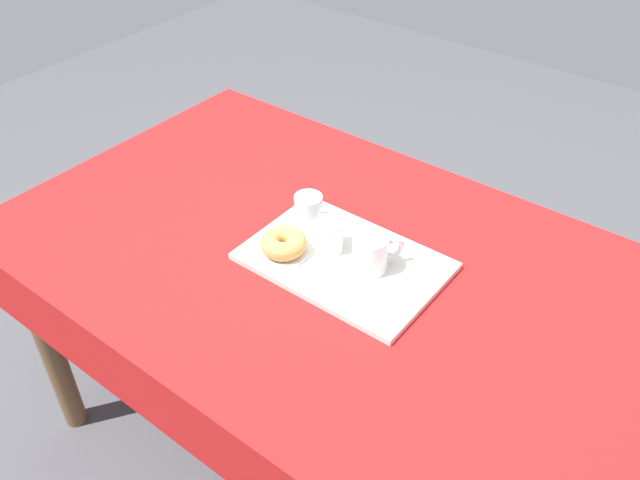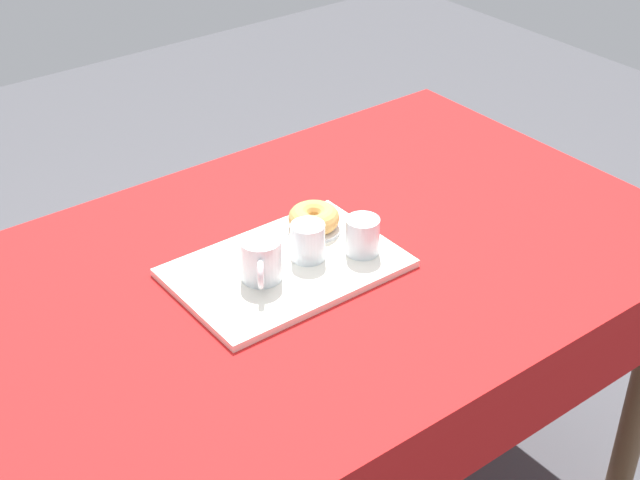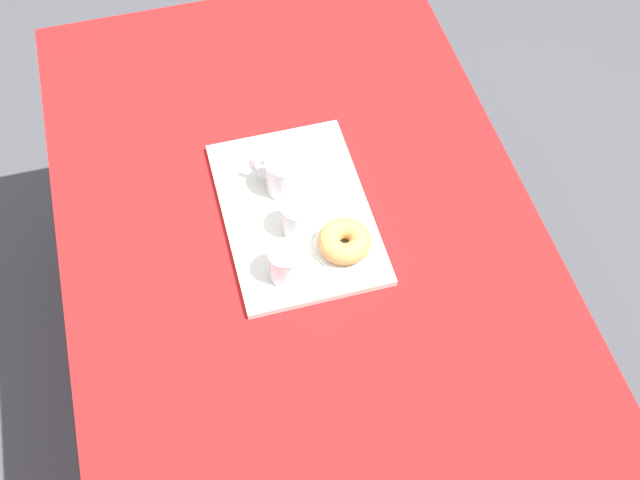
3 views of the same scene
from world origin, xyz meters
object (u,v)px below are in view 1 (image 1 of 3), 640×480
object	(u,v)px
serving_tray	(344,261)
water_glass_near	(308,211)
dining_table	(324,281)
sugar_donut_left	(283,243)
donut_plate_left	(284,252)
tea_mug_left	(371,254)
water_glass_far	(329,237)

from	to	relation	value
serving_tray	water_glass_near	distance (m)	0.16
dining_table	water_glass_near	distance (m)	0.17
dining_table	sugar_donut_left	distance (m)	0.16
dining_table	donut_plate_left	world-z (taller)	donut_plate_left
tea_mug_left	water_glass_far	xyz separation A→B (m)	(-0.11, -0.00, -0.01)
water_glass_near	donut_plate_left	bearing A→B (deg)	-77.96
donut_plate_left	sugar_donut_left	bearing A→B (deg)	0.00
dining_table	water_glass_far	world-z (taller)	water_glass_far
water_glass_near	donut_plate_left	xyz separation A→B (m)	(0.03, -0.12, -0.03)
tea_mug_left	water_glass_far	size ratio (longest dim) A/B	1.43
serving_tray	tea_mug_left	world-z (taller)	tea_mug_left
tea_mug_left	sugar_donut_left	world-z (taller)	tea_mug_left
water_glass_near	water_glass_far	world-z (taller)	same
tea_mug_left	serving_tray	bearing A→B (deg)	-170.68
dining_table	serving_tray	bearing A→B (deg)	-0.98
dining_table	water_glass_near	xyz separation A→B (m)	(-0.09, 0.05, 0.13)
tea_mug_left	donut_plate_left	xyz separation A→B (m)	(-0.18, -0.08, -0.04)
serving_tray	water_glass_far	world-z (taller)	water_glass_far
serving_tray	sugar_donut_left	xyz separation A→B (m)	(-0.12, -0.07, 0.04)
dining_table	serving_tray	size ratio (longest dim) A/B	3.52
donut_plate_left	dining_table	bearing A→B (deg)	47.44
water_glass_far	donut_plate_left	distance (m)	0.11
serving_tray	water_glass_far	bearing A→B (deg)	171.59
water_glass_near	sugar_donut_left	distance (m)	0.13
serving_tray	donut_plate_left	xyz separation A→B (m)	(-0.12, -0.07, 0.01)
donut_plate_left	serving_tray	bearing A→B (deg)	29.37
serving_tray	donut_plate_left	world-z (taller)	donut_plate_left
serving_tray	donut_plate_left	bearing A→B (deg)	-150.63
serving_tray	water_glass_near	xyz separation A→B (m)	(-0.15, 0.06, 0.04)
dining_table	water_glass_near	size ratio (longest dim) A/B	20.20
water_glass_near	donut_plate_left	size ratio (longest dim) A/B	0.68
serving_tray	water_glass_far	xyz separation A→B (m)	(-0.05, 0.01, 0.04)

